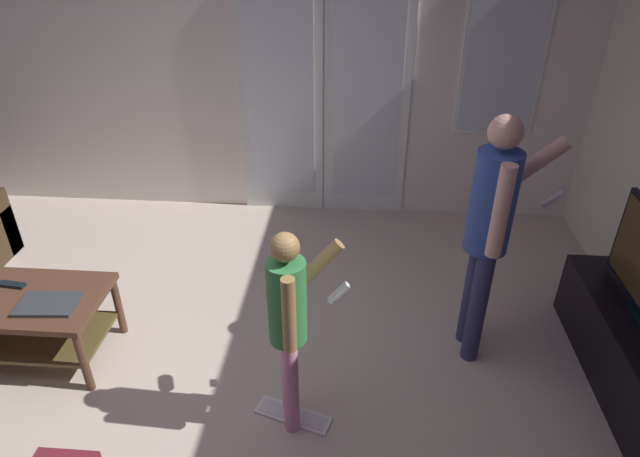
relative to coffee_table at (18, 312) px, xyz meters
name	(u,v)px	position (x,y,z in m)	size (l,w,h in m)	color
ground_plane	(185,395)	(1.09, -0.26, -0.36)	(5.98, 4.93, 0.02)	beige
wall_back_with_doors	(258,63)	(1.19, 2.17, 1.02)	(5.98, 0.09, 2.81)	white
coffee_table	(18,312)	(0.00, 0.00, 0.00)	(1.10, 0.59, 0.47)	#523323
tv_stand	(637,359)	(3.76, 0.01, -0.12)	(0.43, 1.51, 0.45)	black
person_adult	(491,222)	(2.85, 0.29, 0.61)	(0.59, 0.44, 1.60)	navy
person_child	(289,318)	(1.76, -0.38, 0.39)	(0.41, 0.39, 1.23)	pink
loose_keyboard	(293,415)	(1.76, -0.37, -0.34)	(0.46, 0.26, 0.02)	white
laptop_closed	(48,304)	(0.27, -0.07, 0.14)	(0.34, 0.23, 0.02)	#34393E
tv_remote_black	(12,285)	(-0.05, 0.10, 0.14)	(0.17, 0.05, 0.02)	black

